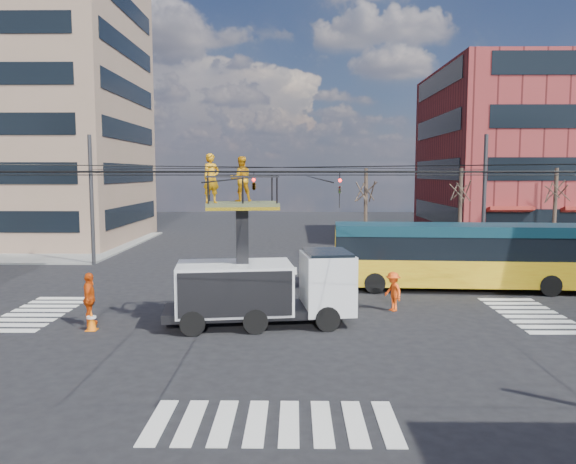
# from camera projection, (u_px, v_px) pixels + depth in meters

# --- Properties ---
(ground) EXTENTS (120.00, 120.00, 0.00)m
(ground) POSITION_uv_depth(u_px,v_px,m) (283.00, 314.00, 22.73)
(ground) COLOR black
(ground) RESTS_ON ground
(sidewalk_ne) EXTENTS (18.00, 18.00, 0.12)m
(sidewalk_ne) POSITION_uv_depth(u_px,v_px,m) (560.00, 246.00, 43.34)
(sidewalk_ne) COLOR slate
(sidewalk_ne) RESTS_ON ground
(sidewalk_nw) EXTENTS (18.00, 18.00, 0.12)m
(sidewalk_nw) POSITION_uv_depth(u_px,v_px,m) (21.00, 245.00, 43.88)
(sidewalk_nw) COLOR slate
(sidewalk_nw) RESTS_ON ground
(crosswalks) EXTENTS (22.40, 22.40, 0.02)m
(crosswalks) POSITION_uv_depth(u_px,v_px,m) (283.00, 313.00, 22.73)
(crosswalks) COLOR silver
(crosswalks) RESTS_ON ground
(building_tower) EXTENTS (18.06, 16.06, 30.00)m
(building_tower) POSITION_uv_depth(u_px,v_px,m) (17.00, 57.00, 45.29)
(building_tower) COLOR #856C55
(building_tower) RESTS_ON ground
(building_ne) EXTENTS (20.06, 16.06, 14.00)m
(building_ne) POSITION_uv_depth(u_px,v_px,m) (559.00, 157.00, 45.56)
(building_ne) COLOR maroon
(building_ne) RESTS_ON ground
(overhead_network) EXTENTS (24.24, 24.24, 8.00)m
(overhead_network) POSITION_uv_depth(u_px,v_px,m) (281.00, 207.00, 22.69)
(overhead_network) COLOR #2D2D30
(overhead_network) RESTS_ON ground
(tree_a) EXTENTS (2.00, 2.00, 6.00)m
(tree_a) POSITION_uv_depth(u_px,v_px,m) (366.00, 190.00, 35.61)
(tree_a) COLOR #382B21
(tree_a) RESTS_ON ground
(tree_b) EXTENTS (2.00, 2.00, 6.00)m
(tree_b) POSITION_uv_depth(u_px,v_px,m) (461.00, 190.00, 35.53)
(tree_b) COLOR #382B21
(tree_b) RESTS_ON ground
(tree_c) EXTENTS (2.00, 2.00, 6.00)m
(tree_c) POSITION_uv_depth(u_px,v_px,m) (556.00, 190.00, 35.46)
(tree_c) COLOR #382B21
(tree_c) RESTS_ON ground
(utility_truck) EXTENTS (7.24, 3.39, 6.37)m
(utility_truck) POSITION_uv_depth(u_px,v_px,m) (264.00, 270.00, 20.90)
(utility_truck) COLOR black
(utility_truck) RESTS_ON ground
(city_bus) EXTENTS (12.58, 3.35, 3.20)m
(city_bus) POSITION_uv_depth(u_px,v_px,m) (463.00, 255.00, 27.25)
(city_bus) COLOR orange
(city_bus) RESTS_ON ground
(traffic_cone) EXTENTS (0.36, 0.36, 0.75)m
(traffic_cone) POSITION_uv_depth(u_px,v_px,m) (91.00, 320.00, 20.29)
(traffic_cone) COLOR orange
(traffic_cone) RESTS_ON ground
(worker_ground) EXTENTS (0.72, 1.24, 1.99)m
(worker_ground) POSITION_uv_depth(u_px,v_px,m) (89.00, 299.00, 20.91)
(worker_ground) COLOR #D74B0D
(worker_ground) RESTS_ON ground
(flagger) EXTENTS (0.97, 1.20, 1.62)m
(flagger) POSITION_uv_depth(u_px,v_px,m) (393.00, 291.00, 23.12)
(flagger) COLOR #FF4B10
(flagger) RESTS_ON ground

